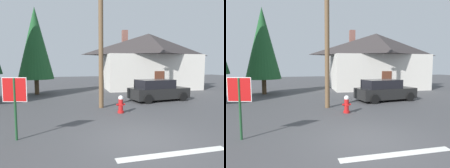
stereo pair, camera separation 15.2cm
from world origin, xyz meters
TOP-DOWN VIEW (x-y plane):
  - ground_plane at (0.00, 0.00)m, footprint 80.00×80.00m
  - lane_stop_bar at (0.37, -1.26)m, footprint 3.48×0.42m
  - stop_sign_near at (-4.18, 1.16)m, footprint 0.80×0.26m
  - fire_hydrant at (0.47, 3.85)m, footprint 0.48×0.41m
  - utility_pole at (-0.23, 5.44)m, footprint 1.60×0.28m
  - house at (7.24, 14.24)m, footprint 11.22×7.70m
  - parked_car at (4.28, 6.75)m, footprint 4.43×2.35m
  - pine_tree_mid_left at (-4.45, 12.45)m, footprint 3.02×3.02m

SIDE VIEW (x-z plane):
  - ground_plane at x=0.00m, z-range -0.10..0.00m
  - lane_stop_bar at x=0.37m, z-range 0.00..0.01m
  - fire_hydrant at x=0.47m, z-range -0.01..0.94m
  - parked_car at x=4.28m, z-range -0.03..1.50m
  - stop_sign_near at x=-4.18m, z-range 0.46..2.61m
  - house at x=7.24m, z-range -0.12..6.43m
  - pine_tree_mid_left at x=-4.45m, z-range 0.67..8.22m
  - utility_pole at x=-0.23m, z-range 0.18..9.78m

